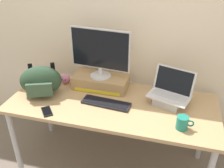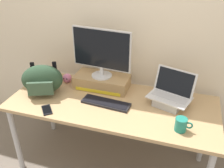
# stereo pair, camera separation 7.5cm
# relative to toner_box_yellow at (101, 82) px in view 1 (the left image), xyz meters

# --- Properties ---
(ground_plane) EXTENTS (20.00, 20.00, 0.00)m
(ground_plane) POSITION_rel_toner_box_yellow_xyz_m (0.17, -0.22, -0.80)
(ground_plane) COLOR #70665B
(back_wall) EXTENTS (7.00, 0.10, 2.60)m
(back_wall) POSITION_rel_toner_box_yellow_xyz_m (0.17, 0.25, 0.50)
(back_wall) COLOR beige
(back_wall) RESTS_ON ground
(desk) EXTENTS (1.80, 0.75, 0.74)m
(desk) POSITION_rel_toner_box_yellow_xyz_m (0.17, -0.22, -0.13)
(desk) COLOR tan
(desk) RESTS_ON ground
(toner_box_yellow) EXTENTS (0.51, 0.25, 0.12)m
(toner_box_yellow) POSITION_rel_toner_box_yellow_xyz_m (0.00, 0.00, 0.00)
(toner_box_yellow) COLOR #A88456
(toner_box_yellow) RESTS_ON desk
(desktop_monitor) EXTENTS (0.56, 0.19, 0.45)m
(desktop_monitor) POSITION_rel_toner_box_yellow_xyz_m (-0.00, -0.00, 0.30)
(desktop_monitor) COLOR silver
(desktop_monitor) RESTS_ON toner_box_yellow
(open_laptop) EXTENTS (0.40, 0.32, 0.30)m
(open_laptop) POSITION_rel_toner_box_yellow_xyz_m (0.65, -0.11, 0.00)
(open_laptop) COLOR #ADADB2
(open_laptop) RESTS_ON desk
(external_keyboard) EXTENTS (0.43, 0.16, 0.02)m
(external_keyboard) POSITION_rel_toner_box_yellow_xyz_m (0.13, -0.27, -0.05)
(external_keyboard) COLOR black
(external_keyboard) RESTS_ON desk
(messenger_backpack) EXTENTS (0.42, 0.33, 0.27)m
(messenger_backpack) POSITION_rel_toner_box_yellow_xyz_m (-0.48, -0.26, 0.08)
(messenger_backpack) COLOR #28422D
(messenger_backpack) RESTS_ON desk
(coffee_mug) EXTENTS (0.13, 0.09, 0.10)m
(coffee_mug) POSITION_rel_toner_box_yellow_xyz_m (0.76, -0.43, -0.01)
(coffee_mug) COLOR #1E7F70
(coffee_mug) RESTS_ON desk
(cell_phone) EXTENTS (0.15, 0.16, 0.01)m
(cell_phone) POSITION_rel_toner_box_yellow_xyz_m (-0.31, -0.50, -0.05)
(cell_phone) COLOR black
(cell_phone) RESTS_ON desk
(plush_toy) EXTENTS (0.09, 0.09, 0.09)m
(plush_toy) POSITION_rel_toner_box_yellow_xyz_m (-0.36, -0.01, -0.02)
(plush_toy) COLOR #CC7099
(plush_toy) RESTS_ON desk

